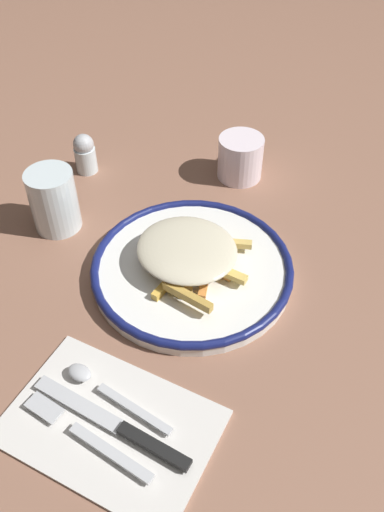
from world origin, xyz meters
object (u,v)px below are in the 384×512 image
Objects in this scene: napkin at (110,424)px; knife at (123,429)px; salt_shaker at (85,153)px; spoon at (100,386)px; water_glass at (54,200)px; coffee_mug at (241,157)px; fork at (87,436)px; fries_heap at (189,253)px; plate at (192,268)px.

knife reaches higher than napkin.
salt_shaker is at bearing 40.69° from knife.
spoon is 0.46m from salt_shaker.
water_glass is 0.98× the size of coffee_mug.
spoon is (0.03, 0.05, 0.00)m from knife.
water_glass reaches higher than salt_shaker.
salt_shaker is at bearing 39.10° from napkin.
napkin is 2.35× the size of water_glass.
salt_shaker is (0.39, 0.34, 0.02)m from knife.
coffee_mug is (0.48, 0.04, 0.02)m from spoon.
knife is (0.03, -0.03, 0.00)m from fork.
fork is 0.84× the size of knife.
napkin is 1.12× the size of knife.
spoon is at bearing -132.75° from water_glass.
water_glass reaches higher than fork.
salt_shaker is (0.14, 0.28, -0.01)m from fries_heap.
coffee_mug is at bearing 6.28° from fork.
water_glass is at bearing 43.06° from fork.
fries_heap reaches higher than fork.
knife is 2.04× the size of coffee_mug.
water_glass reaches higher than napkin.
knife is at bearing -169.97° from coffee_mug.
plate is 0.28m from fork.
coffee_mug reaches higher than napkin.
knife is at bearing -139.31° from salt_shaker.
water_glass reaches higher than coffee_mug.
salt_shaker is at bearing 64.26° from fries_heap.
water_glass is (0.25, 0.27, 0.05)m from napkin.
spoon is at bearing 178.99° from plate.
napkin is at bearing -132.17° from spoon.
napkin is (-0.25, -0.04, -0.04)m from fries_heap.
napkin is 3.25× the size of salt_shaker.
fries_heap is (0.00, 0.00, 0.03)m from plate.
plate is at bearing -1.01° from spoon.
knife is 0.52m from salt_shaker.
fries_heap is 0.31m from salt_shaker.
fork is 0.06m from spoon.
plate reaches higher than spoon.
spoon reaches higher than fork.
knife is (-0.26, -0.05, -0.03)m from fries_heap.
knife is 2.89× the size of salt_shaker.
plate is 0.22m from spoon.
coffee_mug is (0.25, 0.04, -0.00)m from fries_heap.
fries_heap is at bearing 86.58° from plate.
fork is 0.52m from salt_shaker.
fork is at bearing -136.94° from water_glass.
water_glass is at bearing 47.32° from napkin.
salt_shaker is (0.14, 0.05, -0.01)m from water_glass.
spoon is 1.49× the size of coffee_mug.
salt_shaker reaches higher than spoon.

